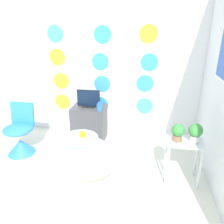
{
  "coord_description": "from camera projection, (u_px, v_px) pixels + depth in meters",
  "views": [
    {
      "loc": [
        0.79,
        -1.52,
        1.84
      ],
      "look_at": [
        0.36,
        0.96,
        0.84
      ],
      "focal_mm": 35.0,
      "sensor_mm": 36.0,
      "label": 1
    }
  ],
  "objects": [
    {
      "name": "vase",
      "position": [
        100.0,
        107.0,
        3.45
      ],
      "size": [
        0.09,
        0.09,
        0.14
      ],
      "color": "#2D72B7",
      "rests_on": "tv_cabinet"
    },
    {
      "name": "rug",
      "position": [
        80.0,
        185.0,
        2.7
      ],
      "size": [
        1.2,
        0.78,
        0.01
      ],
      "color": "silver",
      "rests_on": "ground_plane"
    },
    {
      "name": "chair",
      "position": [
        20.0,
        137.0,
        3.31
      ],
      "size": [
        0.44,
        0.44,
        0.77
      ],
      "color": "#338CE0",
      "rests_on": "ground_plane"
    },
    {
      "name": "rubber_duck",
      "position": [
        83.0,
        134.0,
        2.6
      ],
      "size": [
        0.08,
        0.09,
        0.1
      ],
      "color": "yellow",
      "rests_on": "bathtub"
    },
    {
      "name": "tv",
      "position": [
        88.0,
        99.0,
        3.58
      ],
      "size": [
        0.38,
        0.12,
        0.29
      ],
      "color": "black",
      "rests_on": "tv_cabinet"
    },
    {
      "name": "wall_back_dotted",
      "position": [
        102.0,
        61.0,
        3.57
      ],
      "size": [
        4.2,
        0.05,
        2.6
      ],
      "color": "white",
      "rests_on": "ground_plane"
    },
    {
      "name": "side_table",
      "position": [
        184.0,
        150.0,
        2.63
      ],
      "size": [
        0.43,
        0.31,
        0.57
      ],
      "color": "silver",
      "rests_on": "ground_plane"
    },
    {
      "name": "ground_plane",
      "position": [
        61.0,
        222.0,
        2.2
      ],
      "size": [
        12.0,
        12.0,
        0.0
      ],
      "primitive_type": "plane",
      "color": "silver"
    },
    {
      "name": "tv_cabinet",
      "position": [
        89.0,
        123.0,
        3.74
      ],
      "size": [
        0.55,
        0.42,
        0.58
      ],
      "color": "#4C4C51",
      "rests_on": "ground_plane"
    },
    {
      "name": "potted_plant_right",
      "position": [
        195.0,
        132.0,
        2.51
      ],
      "size": [
        0.16,
        0.16,
        0.23
      ],
      "color": "white",
      "rests_on": "side_table"
    },
    {
      "name": "bathtub",
      "position": [
        80.0,
        157.0,
        2.74
      ],
      "size": [
        0.93,
        0.56,
        0.59
      ],
      "color": "white",
      "rests_on": "ground_plane"
    },
    {
      "name": "potted_plant_left",
      "position": [
        178.0,
        132.0,
        2.55
      ],
      "size": [
        0.15,
        0.15,
        0.21
      ],
      "color": "#8C6B4C",
      "rests_on": "side_table"
    }
  ]
}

